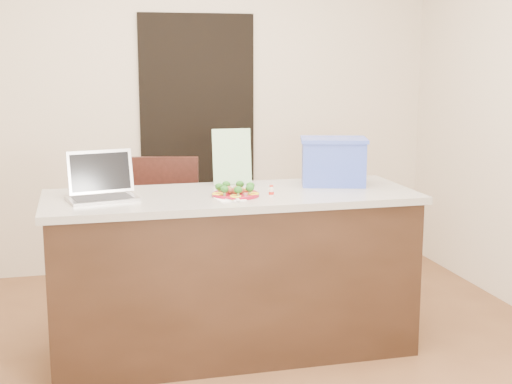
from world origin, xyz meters
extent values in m
plane|color=brown|center=(0.00, 0.00, 0.00)|extent=(4.00, 4.00, 0.00)
plane|color=beige|center=(0.00, 2.00, 1.35)|extent=(4.00, 0.00, 4.00)
plane|color=beige|center=(0.00, -2.00, 1.35)|extent=(4.00, 0.00, 4.00)
cube|color=black|center=(0.10, 1.98, 1.00)|extent=(0.90, 0.02, 2.00)
cube|color=black|center=(0.00, 0.25, 0.44)|extent=(2.00, 0.70, 0.88)
cube|color=beige|center=(0.00, 0.25, 0.90)|extent=(2.06, 0.76, 0.04)
cylinder|color=maroon|center=(0.00, 0.17, 0.93)|extent=(0.26, 0.26, 0.02)
torus|color=maroon|center=(0.00, 0.17, 0.93)|extent=(0.26, 0.26, 0.01)
sphere|color=brown|center=(0.00, 0.17, 0.95)|extent=(0.04, 0.04, 0.04)
sphere|color=brown|center=(0.01, 0.20, 0.95)|extent=(0.04, 0.04, 0.04)
sphere|color=brown|center=(-0.02, 0.19, 0.95)|extent=(0.04, 0.04, 0.04)
sphere|color=brown|center=(-0.03, 0.15, 0.95)|extent=(0.04, 0.04, 0.04)
sphere|color=brown|center=(0.00, 0.13, 0.95)|extent=(0.04, 0.04, 0.04)
sphere|color=brown|center=(0.03, 0.14, 0.95)|extent=(0.04, 0.04, 0.04)
ellipsoid|color=#154713|center=(0.09, 0.18, 0.97)|extent=(0.05, 0.05, 0.04)
ellipsoid|color=#154713|center=(0.05, 0.24, 0.97)|extent=(0.05, 0.05, 0.04)
ellipsoid|color=#154713|center=(-0.03, 0.25, 0.97)|extent=(0.05, 0.05, 0.04)
ellipsoid|color=#154713|center=(-0.08, 0.19, 0.97)|extent=(0.05, 0.05, 0.04)
ellipsoid|color=#154713|center=(-0.07, 0.11, 0.97)|extent=(0.05, 0.05, 0.04)
ellipsoid|color=#154713|center=(0.00, 0.08, 0.97)|extent=(0.05, 0.05, 0.04)
ellipsoid|color=#154713|center=(0.07, 0.11, 0.97)|extent=(0.05, 0.05, 0.04)
torus|color=yellow|center=(0.08, 0.23, 0.94)|extent=(0.06, 0.06, 0.01)
torus|color=yellow|center=(-0.04, 0.26, 0.94)|extent=(0.06, 0.06, 0.01)
torus|color=yellow|center=(-0.10, 0.16, 0.94)|extent=(0.06, 0.06, 0.01)
torus|color=yellow|center=(-0.02, 0.07, 0.94)|extent=(0.06, 0.06, 0.01)
torus|color=yellow|center=(0.09, 0.11, 0.94)|extent=(0.06, 0.06, 0.01)
cube|color=white|center=(-0.05, 0.08, 0.92)|extent=(0.16, 0.16, 0.01)
cube|color=silver|center=(-0.07, 0.06, 0.93)|extent=(0.06, 0.12, 0.00)
cube|color=silver|center=(-0.07, 0.13, 0.93)|extent=(0.05, 0.06, 0.00)
cube|color=silver|center=(-0.02, 0.04, 0.93)|extent=(0.02, 0.08, 0.01)
cube|color=silver|center=(-0.02, 0.12, 0.93)|extent=(0.02, 0.10, 0.00)
cylinder|color=beige|center=(0.19, 0.10, 0.94)|extent=(0.03, 0.03, 0.04)
cylinder|color=beige|center=(0.19, 0.10, 0.97)|extent=(0.02, 0.02, 0.01)
cylinder|color=red|center=(0.19, 0.10, 0.98)|extent=(0.02, 0.02, 0.01)
cylinder|color=red|center=(0.19, 0.10, 0.94)|extent=(0.03, 0.03, 0.02)
cube|color=#B5B5BA|center=(-0.71, 0.23, 0.93)|extent=(0.39, 0.31, 0.02)
cube|color=#B5B5BA|center=(-0.71, 0.35, 1.05)|extent=(0.36, 0.13, 0.23)
cube|color=black|center=(-0.71, 0.35, 1.05)|extent=(0.32, 0.11, 0.20)
cube|color=#27282A|center=(-0.71, 0.22, 0.94)|extent=(0.33, 0.23, 0.00)
cube|color=white|center=(0.06, 0.54, 1.09)|extent=(0.23, 0.05, 0.33)
cube|color=#3147B2|center=(0.64, 0.38, 1.05)|extent=(0.42, 0.35, 0.26)
cube|color=#3147B2|center=(0.64, 0.38, 1.19)|extent=(0.45, 0.37, 0.02)
cube|color=#361510|center=(-0.28, 0.86, 0.49)|extent=(0.55, 0.55, 0.04)
cube|color=#361510|center=(-0.28, 1.06, 0.77)|extent=(0.45, 0.15, 0.52)
cylinder|color=#361510|center=(-0.48, 0.66, 0.24)|extent=(0.04, 0.04, 0.49)
cylinder|color=#361510|center=(-0.09, 0.66, 0.24)|extent=(0.04, 0.04, 0.49)
cylinder|color=#361510|center=(-0.48, 1.05, 0.24)|extent=(0.04, 0.04, 0.49)
cylinder|color=#361510|center=(-0.09, 1.05, 0.24)|extent=(0.04, 0.04, 0.49)
camera|label=1|loc=(-0.81, -3.56, 1.66)|focal=50.00mm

